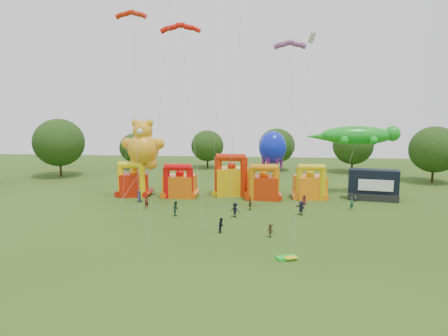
# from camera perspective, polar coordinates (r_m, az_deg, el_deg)

# --- Properties ---
(ground) EXTENTS (160.00, 160.00, 0.00)m
(ground) POSITION_cam_1_polar(r_m,az_deg,el_deg) (38.99, -1.53, -13.03)
(ground) COLOR #2D4A14
(ground) RESTS_ON ground
(tree_ring) EXTENTS (123.57, 125.67, 12.07)m
(tree_ring) POSITION_cam_1_polar(r_m,az_deg,el_deg) (37.87, -3.23, -3.78)
(tree_ring) COLOR #352314
(tree_ring) RESTS_ON ground
(bouncy_castle_0) EXTENTS (5.32, 4.67, 5.80)m
(bouncy_castle_0) POSITION_cam_1_polar(r_m,az_deg,el_deg) (66.96, -12.77, -2.01)
(bouncy_castle_0) COLOR red
(bouncy_castle_0) RESTS_ON ground
(bouncy_castle_1) EXTENTS (5.14, 4.26, 5.57)m
(bouncy_castle_1) POSITION_cam_1_polar(r_m,az_deg,el_deg) (64.95, -6.35, -2.26)
(bouncy_castle_1) COLOR #E65D0C
(bouncy_castle_1) RESTS_ON ground
(bouncy_castle_2) EXTENTS (6.12, 5.30, 7.02)m
(bouncy_castle_2) POSITION_cam_1_polar(r_m,az_deg,el_deg) (65.94, 1.08, -1.58)
(bouncy_castle_2) COLOR #DEAB0B
(bouncy_castle_2) RESTS_ON ground
(bouncy_castle_3) EXTENTS (5.18, 4.33, 5.74)m
(bouncy_castle_3) POSITION_cam_1_polar(r_m,az_deg,el_deg) (63.28, 5.67, -2.49)
(bouncy_castle_3) COLOR red
(bouncy_castle_3) RESTS_ON ground
(bouncy_castle_4) EXTENTS (5.31, 4.62, 5.70)m
(bouncy_castle_4) POSITION_cam_1_polar(r_m,az_deg,el_deg) (64.78, 12.17, -2.39)
(bouncy_castle_4) COLOR orange
(bouncy_castle_4) RESTS_ON ground
(stage_trailer) EXTENTS (7.75, 4.02, 4.84)m
(stage_trailer) POSITION_cam_1_polar(r_m,az_deg,el_deg) (66.65, 20.53, -2.31)
(stage_trailer) COLOR black
(stage_trailer) RESTS_ON ground
(teddy_bear_kite) EXTENTS (7.01, 9.63, 12.64)m
(teddy_bear_kite) POSITION_cam_1_polar(r_m,az_deg,el_deg) (64.59, -11.97, 1.40)
(teddy_bear_kite) COLOR orange
(teddy_bear_kite) RESTS_ON ground
(gecko_kite) EXTENTS (15.28, 10.98, 11.49)m
(gecko_kite) POSITION_cam_1_polar(r_m,az_deg,el_deg) (67.07, 17.53, 1.19)
(gecko_kite) COLOR #169F1E
(gecko_kite) RESTS_ON ground
(octopus_kite) EXTENTS (4.81, 6.45, 10.69)m
(octopus_kite) POSITION_cam_1_polar(r_m,az_deg,el_deg) (64.61, 6.60, 1.06)
(octopus_kite) COLOR #0D1FC8
(octopus_kite) RESTS_ON ground
(parafoil_kites) EXTENTS (26.17, 12.83, 28.63)m
(parafoil_kites) POSITION_cam_1_polar(r_m,az_deg,el_deg) (52.21, -6.85, 7.15)
(parafoil_kites) COLOR red
(parafoil_kites) RESTS_ON ground
(diamond_kites) EXTENTS (25.18, 21.76, 40.87)m
(diamond_kites) POSITION_cam_1_polar(r_m,az_deg,el_deg) (52.27, -2.90, 11.65)
(diamond_kites) COLOR red
(diamond_kites) RESTS_ON ground
(folded_kite_bundle) EXTENTS (2.23, 1.70, 0.31)m
(folded_kite_bundle) POSITION_cam_1_polar(r_m,az_deg,el_deg) (39.64, 9.01, -12.55)
(folded_kite_bundle) COLOR green
(folded_kite_bundle) RESTS_ON ground
(spectator_0) EXTENTS (1.07, 0.91, 1.85)m
(spectator_0) POSITION_cam_1_polar(r_m,az_deg,el_deg) (62.50, -12.03, -3.96)
(spectator_0) COLOR #292742
(spectator_0) RESTS_ON ground
(spectator_1) EXTENTS (0.76, 0.75, 1.77)m
(spectator_1) POSITION_cam_1_polar(r_m,az_deg,el_deg) (58.62, -11.00, -4.82)
(spectator_1) COLOR #4F1716
(spectator_1) RESTS_ON ground
(spectator_2) EXTENTS (0.98, 1.13, 1.98)m
(spectator_2) POSITION_cam_1_polar(r_m,az_deg,el_deg) (54.07, -6.87, -5.75)
(spectator_2) COLOR #173B2B
(spectator_2) RESTS_ON ground
(spectator_3) EXTENTS (1.45, 1.23, 1.95)m
(spectator_3) POSITION_cam_1_polar(r_m,az_deg,el_deg) (52.95, 1.60, -6.02)
(spectator_3) COLOR black
(spectator_3) RESTS_ON ground
(spectator_4) EXTENTS (0.68, 1.05, 1.66)m
(spectator_4) POSITION_cam_1_polar(r_m,az_deg,el_deg) (56.57, 3.74, -5.22)
(spectator_4) COLOR #41331A
(spectator_4) RESTS_ON ground
(spectator_5) EXTENTS (1.52, 1.80, 1.94)m
(spectator_5) POSITION_cam_1_polar(r_m,az_deg,el_deg) (54.98, 10.92, -5.62)
(spectator_5) COLOR #23253B
(spectator_5) RESTS_ON ground
(spectator_6) EXTENTS (0.88, 0.77, 1.52)m
(spectator_6) POSITION_cam_1_polar(r_m,az_deg,el_deg) (60.70, 11.39, -4.48)
(spectator_6) COLOR #511722
(spectator_6) RESTS_ON ground
(spectator_7) EXTENTS (0.79, 0.73, 1.81)m
(spectator_7) POSITION_cam_1_polar(r_m,az_deg,el_deg) (59.45, 17.79, -4.87)
(spectator_7) COLOR #1C4734
(spectator_7) RESTS_ON ground
(spectator_8) EXTENTS (0.74, 0.91, 1.77)m
(spectator_8) POSITION_cam_1_polar(r_m,az_deg,el_deg) (46.64, -0.35, -8.18)
(spectator_8) COLOR black
(spectator_8) RESTS_ON ground
(spectator_9) EXTENTS (1.17, 1.12, 1.60)m
(spectator_9) POSITION_cam_1_polar(r_m,az_deg,el_deg) (45.41, 6.67, -8.83)
(spectator_9) COLOR #362A15
(spectator_9) RESTS_ON ground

